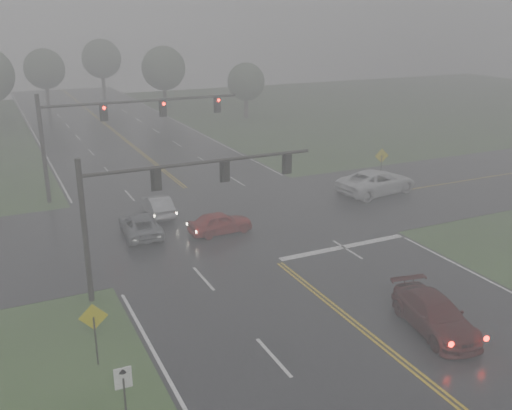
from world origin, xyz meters
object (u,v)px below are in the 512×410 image
car_grey (141,235)px  signal_gantry_near (160,193)px  sedan_silver (158,215)px  sedan_red (220,233)px  pickup_white (376,193)px  signal_gantry_far (108,122)px  sedan_maroon (433,330)px

car_grey → signal_gantry_near: (-0.71, -7.39, 4.93)m
sedan_silver → car_grey: 3.76m
sedan_red → sedan_silver: size_ratio=0.97×
pickup_white → signal_gantry_far: size_ratio=0.43×
car_grey → signal_gantry_far: signal_gantry_far is taller
sedan_silver → signal_gantry_far: (-1.67, 6.31, 5.58)m
sedan_silver → car_grey: size_ratio=0.89×
sedan_silver → signal_gantry_far: bearing=-72.8°
sedan_silver → pickup_white: (16.65, -2.29, 0.00)m
pickup_white → signal_gantry_far: (-18.32, 8.61, 5.58)m
pickup_white → signal_gantry_near: (-19.42, -8.25, 4.93)m
sedan_maroon → signal_gantry_near: bearing=145.6°
signal_gantry_near → signal_gantry_far: (1.10, 16.85, 0.65)m
sedan_silver → car_grey: bearing=59.4°
sedan_silver → signal_gantry_near: signal_gantry_near is taller
sedan_maroon → signal_gantry_far: 27.97m
sedan_maroon → sedan_silver: 20.88m
signal_gantry_near → signal_gantry_far: signal_gantry_far is taller
sedan_red → car_grey: (-4.63, 1.84, 0.00)m
sedan_silver → sedan_maroon: bearing=110.8°
pickup_white → car_grey: bearing=84.5°
sedan_silver → signal_gantry_far: size_ratio=0.28×
car_grey → sedan_red: bearing=162.6°
sedan_red → signal_gantry_far: size_ratio=0.27×
sedan_maroon → sedan_red: (-4.02, 14.83, 0.00)m
sedan_maroon → sedan_red: 15.37m
signal_gantry_near → sedan_maroon: bearing=-44.7°
sedan_red → car_grey: size_ratio=0.86×
car_grey → signal_gantry_near: size_ratio=0.39×
signal_gantry_far → sedan_silver: bearing=-75.2°
sedan_maroon → car_grey: sedan_maroon is taller
signal_gantry_far → pickup_white: bearing=-25.2°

